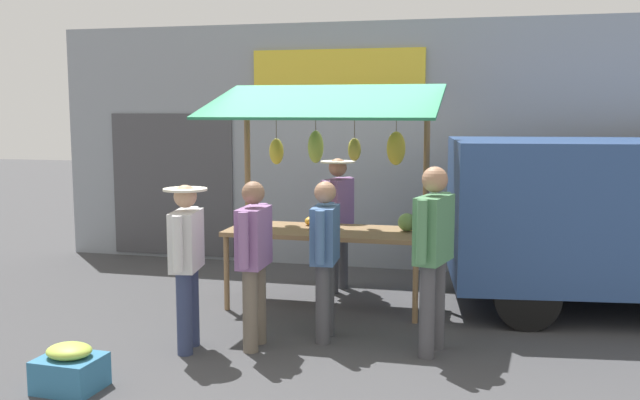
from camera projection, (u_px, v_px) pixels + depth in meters
The scene contains 9 objects.
ground_plane at pixel (326, 306), 8.01m from camera, with size 40.00×40.00×0.00m, color #424244.
street_backdrop at pixel (358, 146), 9.93m from camera, with size 9.00×0.30×3.40m.
market_stall at pixel (329, 170), 7.85m from camera, with size 2.50×1.46×2.50m.
vendor_with_sunhat at pixel (338, 213), 8.62m from camera, with size 0.42×0.68×1.63m.
shopper_with_shopping_bag at pixel (325, 250), 6.77m from camera, with size 0.25×0.67×1.54m.
shopper_in_grey_tee at pixel (187, 255), 6.45m from camera, with size 0.40×0.66×1.54m.
shopper_with_ponytail at pixel (434, 246), 6.36m from camera, with size 0.34×0.70×1.71m.
shopper_in_striped_shirt at pixel (254, 253), 6.52m from camera, with size 0.23×0.68×1.56m.
produce_crate_near at pixel (70, 369), 5.61m from camera, with size 0.50×0.44×0.38m.
Camera 1 is at (-1.77, 7.59, 2.21)m, focal length 39.83 mm.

